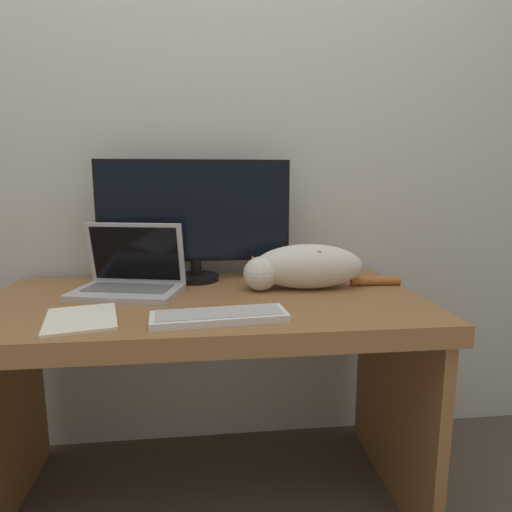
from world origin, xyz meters
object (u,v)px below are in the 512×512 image
at_px(laptop, 130,279).
at_px(external_keyboard, 219,316).
at_px(cat, 304,266).
at_px(monitor, 195,217).

relative_size(laptop, external_keyboard, 1.01).
bearing_deg(external_keyboard, cat, 40.70).
height_order(laptop, cat, laptop).
bearing_deg(external_keyboard, monitor, 93.18).
bearing_deg(external_keyboard, laptop, 126.81).
xyz_separation_m(laptop, cat, (0.57, -0.00, 0.03)).
bearing_deg(cat, external_keyboard, -130.93).
distance_m(external_keyboard, cat, 0.43).
height_order(laptop, external_keyboard, laptop).
bearing_deg(monitor, cat, -23.82).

